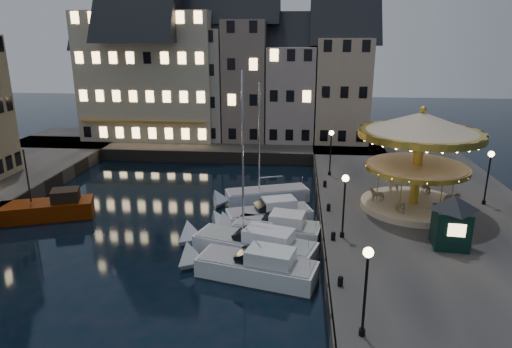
# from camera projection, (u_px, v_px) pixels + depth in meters

# --- Properties ---
(ground) EXTENTS (160.00, 160.00, 0.00)m
(ground) POSITION_uv_depth(u_px,v_px,m) (229.00, 258.00, 29.29)
(ground) COLOR black
(ground) RESTS_ON ground
(quay_east) EXTENTS (16.00, 56.00, 1.30)m
(quay_east) POSITION_uv_depth(u_px,v_px,m) (429.00, 220.00, 33.55)
(quay_east) COLOR #474442
(quay_east) RESTS_ON ground
(quay_north) EXTENTS (44.00, 12.00, 1.30)m
(quay_north) POSITION_uv_depth(u_px,v_px,m) (199.00, 144.00, 56.46)
(quay_north) COLOR #474442
(quay_north) RESTS_ON ground
(quaywall_e) EXTENTS (0.15, 44.00, 1.30)m
(quaywall_e) POSITION_uv_depth(u_px,v_px,m) (320.00, 216.00, 34.27)
(quaywall_e) COLOR #47423A
(quaywall_e) RESTS_ON ground
(quaywall_n) EXTENTS (48.00, 0.15, 1.30)m
(quaywall_n) POSITION_uv_depth(u_px,v_px,m) (205.00, 157.00, 50.57)
(quaywall_n) COLOR #47423A
(quaywall_n) RESTS_ON ground
(streetlamp_a) EXTENTS (0.44, 0.44, 4.17)m
(streetlamp_a) POSITION_uv_depth(u_px,v_px,m) (366.00, 279.00, 18.90)
(streetlamp_a) COLOR black
(streetlamp_a) RESTS_ON quay_east
(streetlamp_b) EXTENTS (0.44, 0.44, 4.17)m
(streetlamp_b) POSITION_uv_depth(u_px,v_px,m) (344.00, 197.00, 28.41)
(streetlamp_b) COLOR black
(streetlamp_b) RESTS_ON quay_east
(streetlamp_c) EXTENTS (0.44, 0.44, 4.17)m
(streetlamp_c) POSITION_uv_depth(u_px,v_px,m) (331.00, 146.00, 41.26)
(streetlamp_c) COLOR black
(streetlamp_c) RESTS_ON quay_east
(streetlamp_d) EXTENTS (0.44, 0.44, 4.17)m
(streetlamp_d) POSITION_uv_depth(u_px,v_px,m) (489.00, 170.00, 34.06)
(streetlamp_d) COLOR black
(streetlamp_d) RESTS_ON quay_east
(bollard_a) EXTENTS (0.30, 0.30, 0.57)m
(bollard_a) POSITION_uv_depth(u_px,v_px,m) (340.00, 281.00, 23.47)
(bollard_a) COLOR black
(bollard_a) RESTS_ON quay_east
(bollard_b) EXTENTS (0.30, 0.30, 0.57)m
(bollard_b) POSITION_uv_depth(u_px,v_px,m) (333.00, 236.00, 28.70)
(bollard_b) COLOR black
(bollard_b) RESTS_ON quay_east
(bollard_c) EXTENTS (0.30, 0.30, 0.57)m
(bollard_c) POSITION_uv_depth(u_px,v_px,m) (329.00, 207.00, 33.46)
(bollard_c) COLOR black
(bollard_c) RESTS_ON quay_east
(bollard_d) EXTENTS (0.30, 0.30, 0.57)m
(bollard_d) POSITION_uv_depth(u_px,v_px,m) (325.00, 183.00, 38.69)
(bollard_d) COLOR black
(bollard_d) RESTS_ON quay_east
(townhouse_na) EXTENTS (5.50, 8.00, 12.80)m
(townhouse_na) POSITION_uv_depth(u_px,v_px,m) (110.00, 84.00, 57.29)
(townhouse_na) COLOR gray
(townhouse_na) RESTS_ON quay_north
(townhouse_nb) EXTENTS (6.16, 8.00, 13.80)m
(townhouse_nb) POSITION_uv_depth(u_px,v_px,m) (152.00, 80.00, 56.66)
(townhouse_nb) COLOR slate
(townhouse_nb) RESTS_ON quay_north
(townhouse_nc) EXTENTS (6.82, 8.00, 14.80)m
(townhouse_nc) POSITION_uv_depth(u_px,v_px,m) (200.00, 76.00, 55.97)
(townhouse_nc) COLOR #A69E8F
(townhouse_nc) RESTS_ON quay_north
(townhouse_nd) EXTENTS (5.50, 8.00, 15.80)m
(townhouse_nd) POSITION_uv_depth(u_px,v_px,m) (246.00, 72.00, 55.30)
(townhouse_nd) COLOR gray
(townhouse_nd) RESTS_ON quay_north
(townhouse_ne) EXTENTS (6.16, 8.00, 12.80)m
(townhouse_ne) POSITION_uv_depth(u_px,v_px,m) (291.00, 85.00, 55.26)
(townhouse_ne) COLOR #A8968E
(townhouse_ne) RESTS_ON quay_north
(townhouse_nf) EXTENTS (6.82, 8.00, 13.80)m
(townhouse_nf) POSITION_uv_depth(u_px,v_px,m) (342.00, 82.00, 54.57)
(townhouse_nf) COLOR tan
(townhouse_nf) RESTS_ON quay_north
(hotel_corner) EXTENTS (17.60, 9.00, 16.80)m
(hotel_corner) POSITION_uv_depth(u_px,v_px,m) (152.00, 68.00, 56.21)
(hotel_corner) COLOR #C2B89A
(hotel_corner) RESTS_ON quay_north
(motorboat_b) EXTENTS (8.12, 4.13, 2.15)m
(motorboat_b) POSITION_uv_depth(u_px,v_px,m) (250.00, 267.00, 26.84)
(motorboat_b) COLOR silver
(motorboat_b) RESTS_ON ground
(motorboat_c) EXTENTS (8.98, 4.83, 12.02)m
(motorboat_c) POSITION_uv_depth(u_px,v_px,m) (249.00, 244.00, 29.60)
(motorboat_c) COLOR white
(motorboat_c) RESTS_ON ground
(motorboat_d) EXTENTS (7.15, 3.44, 2.15)m
(motorboat_d) POSITION_uv_depth(u_px,v_px,m) (271.00, 229.00, 32.00)
(motorboat_d) COLOR silver
(motorboat_d) RESTS_ON ground
(motorboat_e) EXTENTS (7.34, 4.30, 2.15)m
(motorboat_e) POSITION_uv_depth(u_px,v_px,m) (264.00, 216.00, 34.29)
(motorboat_e) COLOR silver
(motorboat_e) RESTS_ON ground
(motorboat_f) EXTENTS (7.93, 4.45, 10.66)m
(motorboat_f) POSITION_uv_depth(u_px,v_px,m) (261.00, 196.00, 38.77)
(motorboat_f) COLOR silver
(motorboat_f) RESTS_ON ground
(red_fishing_boat) EXTENTS (7.25, 4.56, 5.75)m
(red_fishing_boat) POSITION_uv_depth(u_px,v_px,m) (49.00, 209.00, 35.46)
(red_fishing_boat) COLOR #611D00
(red_fishing_boat) RESTS_ON ground
(carousel) EXTENTS (8.74, 8.74, 7.65)m
(carousel) POSITION_uv_depth(u_px,v_px,m) (420.00, 143.00, 32.51)
(carousel) COLOR beige
(carousel) RESTS_ON quay_east
(ticket_kiosk) EXTENTS (3.18, 3.18, 3.73)m
(ticket_kiosk) POSITION_uv_depth(u_px,v_px,m) (453.00, 212.00, 27.33)
(ticket_kiosk) COLOR black
(ticket_kiosk) RESTS_ON quay_east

